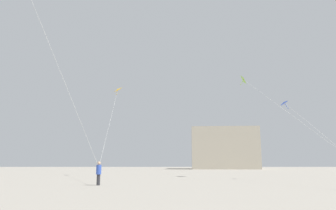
{
  "coord_description": "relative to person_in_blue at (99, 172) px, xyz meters",
  "views": [
    {
      "loc": [
        -0.17,
        -4.42,
        1.57
      ],
      "look_at": [
        0.0,
        19.91,
        6.1
      ],
      "focal_mm": 33.7,
      "sensor_mm": 36.0,
      "label": 1
    }
  ],
  "objects": [
    {
      "name": "building_left_hall",
      "position": [
        22.12,
        70.87,
        4.98
      ],
      "size": [
        19.93,
        17.02,
        11.85
      ],
      "color": "#B2A893",
      "rests_on": "ground_plane"
    },
    {
      "name": "kite_cobalt_diamond",
      "position": [
        16.97,
        7.36,
        6.6
      ],
      "size": [
        1.15,
        13.51,
        6.66
      ],
      "color": "blue"
    },
    {
      "name": "person_in_blue",
      "position": [
        0.0,
        0.0,
        0.0
      ],
      "size": [
        0.37,
        0.37,
        1.72
      ],
      "rotation": [
        0.0,
        0.0,
        3.38
      ],
      "color": "#2D2D33",
      "rests_on": "ground_plane"
    },
    {
      "name": "kite_amber_diamond",
      "position": [
        -1.5,
        17.39,
        10.35
      ],
      "size": [
        2.33,
        18.39,
        10.51
      ],
      "color": "yellow"
    },
    {
      "name": "kite_lime_delta",
      "position": [
        14.33,
        12.09,
        10.17
      ],
      "size": [
        2.59,
        18.74,
        10.55
      ],
      "color": "#8CD12D"
    }
  ]
}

